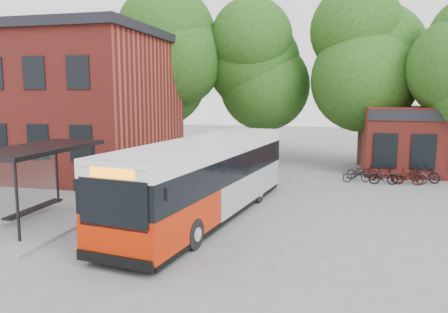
% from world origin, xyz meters
% --- Properties ---
extents(ground, '(100.00, 100.00, 0.00)m').
position_xyz_m(ground, '(0.00, 0.00, 0.00)').
color(ground, slate).
extents(station_building, '(18.40, 10.40, 8.50)m').
position_xyz_m(station_building, '(-13.00, 9.00, 4.25)').
color(station_building, maroon).
rests_on(station_building, ground).
extents(bus_shelter, '(3.60, 7.00, 2.90)m').
position_xyz_m(bus_shelter, '(-4.50, -1.00, 1.45)').
color(bus_shelter, black).
rests_on(bus_shelter, ground).
extents(bike_rail, '(5.20, 0.10, 0.38)m').
position_xyz_m(bike_rail, '(9.28, 10.00, 0.19)').
color(bike_rail, black).
rests_on(bike_rail, ground).
extents(tree_0, '(7.92, 7.92, 11.00)m').
position_xyz_m(tree_0, '(-6.00, 16.00, 5.50)').
color(tree_0, '#1D4612').
rests_on(tree_0, ground).
extents(tree_1, '(7.92, 7.92, 10.40)m').
position_xyz_m(tree_1, '(1.00, 17.00, 5.20)').
color(tree_1, '#1D4612').
rests_on(tree_1, ground).
extents(tree_2, '(7.92, 7.92, 11.00)m').
position_xyz_m(tree_2, '(8.00, 16.00, 5.50)').
color(tree_2, '#1D4612').
rests_on(tree_2, ground).
extents(city_bus, '(4.37, 12.26, 3.05)m').
position_xyz_m(city_bus, '(1.36, 1.15, 1.53)').
color(city_bus, '#BB2003').
rests_on(city_bus, ground).
extents(bicycle_0, '(1.63, 0.95, 0.81)m').
position_xyz_m(bicycle_0, '(7.43, 9.56, 0.40)').
color(bicycle_0, black).
rests_on(bicycle_0, ground).
extents(bicycle_2, '(1.68, 0.59, 0.88)m').
position_xyz_m(bicycle_2, '(7.77, 10.44, 0.44)').
color(bicycle_2, black).
rests_on(bicycle_2, ground).
extents(bicycle_3, '(1.52, 0.51, 0.90)m').
position_xyz_m(bicycle_3, '(8.78, 9.24, 0.45)').
color(bicycle_3, black).
rests_on(bicycle_3, ground).
extents(bicycle_5, '(1.57, 0.47, 0.94)m').
position_xyz_m(bicycle_5, '(10.05, 9.44, 0.47)').
color(bicycle_5, '#380E05').
rests_on(bicycle_5, ground).
extents(bicycle_6, '(1.88, 0.70, 0.98)m').
position_xyz_m(bicycle_6, '(10.13, 9.70, 0.49)').
color(bicycle_6, '#212229').
rests_on(bicycle_6, ground).
extents(bicycle_7, '(1.65, 1.08, 0.97)m').
position_xyz_m(bicycle_7, '(11.00, 10.33, 0.48)').
color(bicycle_7, black).
rests_on(bicycle_7, ground).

